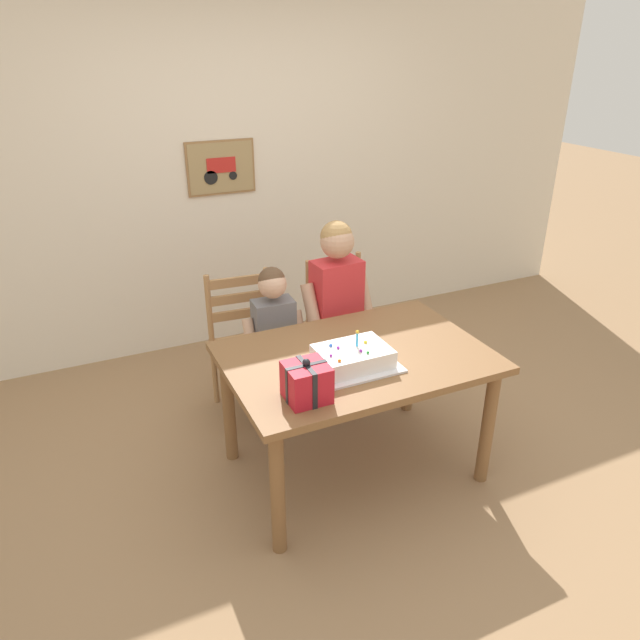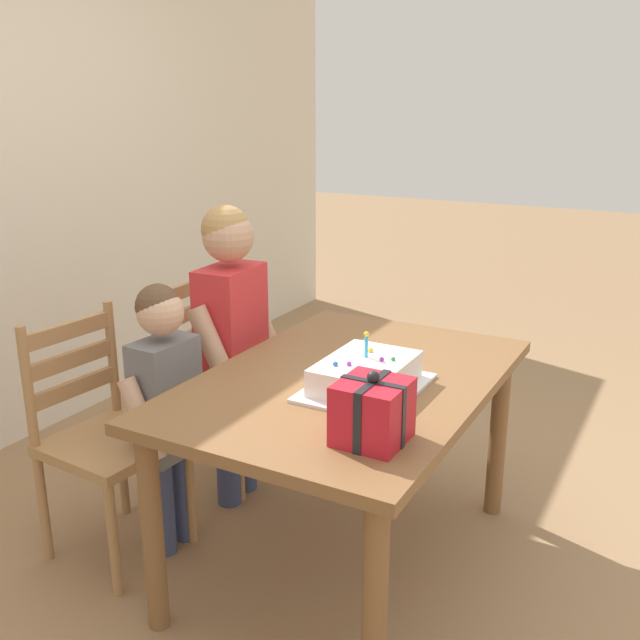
% 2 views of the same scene
% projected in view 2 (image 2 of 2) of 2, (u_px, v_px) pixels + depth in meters
% --- Properties ---
extents(ground_plane, '(20.00, 20.00, 0.00)m').
position_uv_depth(ground_plane, '(346.00, 560.00, 2.69)').
color(ground_plane, '#997551').
extents(dining_table, '(1.37, 0.93, 0.74)m').
position_uv_depth(dining_table, '(348.00, 403.00, 2.50)').
color(dining_table, brown).
rests_on(dining_table, ground).
extents(birthday_cake, '(0.44, 0.34, 0.19)m').
position_uv_depth(birthday_cake, '(366.00, 376.00, 2.35)').
color(birthday_cake, silver).
rests_on(birthday_cake, dining_table).
extents(gift_box_red_large, '(0.20, 0.19, 0.21)m').
position_uv_depth(gift_box_red_large, '(372.00, 412.00, 1.98)').
color(gift_box_red_large, red).
rests_on(gift_box_red_large, dining_table).
extents(chair_left, '(0.45, 0.45, 0.92)m').
position_uv_depth(chair_left, '(105.00, 436.00, 2.65)').
color(chair_left, '#A87A4C').
rests_on(chair_left, ground).
extents(chair_right, '(0.43, 0.43, 0.92)m').
position_uv_depth(chair_right, '(217.00, 376.00, 3.23)').
color(chair_right, '#A87A4C').
rests_on(chair_right, ground).
extents(child_older, '(0.47, 0.27, 1.27)m').
position_uv_depth(child_older, '(232.00, 327.00, 2.92)').
color(child_older, '#38426B').
rests_on(child_older, ground).
extents(child_younger, '(0.38, 0.22, 1.05)m').
position_uv_depth(child_younger, '(166.00, 394.00, 2.60)').
color(child_younger, '#38426B').
rests_on(child_younger, ground).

